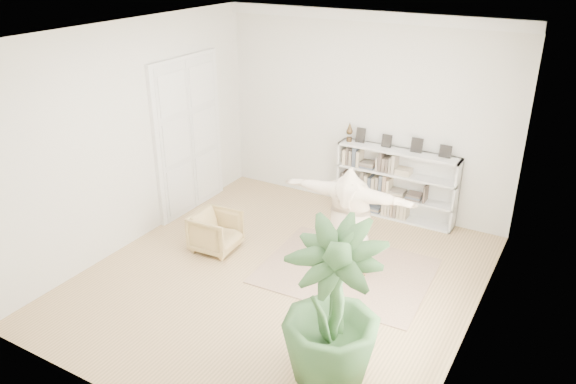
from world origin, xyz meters
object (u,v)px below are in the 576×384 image
object	(u,v)px
armchair	(216,231)
person	(349,217)
bookshelf	(396,185)
rocker_board	(346,268)
houseplant	(332,307)

from	to	relation	value
armchair	person	xyz separation A→B (m)	(2.15, 0.43, 0.62)
bookshelf	rocker_board	bearing A→B (deg)	-88.95
rocker_board	houseplant	distance (m)	2.52
bookshelf	houseplant	xyz separation A→B (m)	(0.83, -4.37, 0.36)
rocker_board	bookshelf	bearing A→B (deg)	88.39
armchair	bookshelf	bearing A→B (deg)	-43.51
person	houseplant	world-z (taller)	houseplant
rocker_board	houseplant	xyz separation A→B (m)	(0.79, -2.20, 0.93)
rocker_board	person	xyz separation A→B (m)	(0.00, 0.00, 0.88)
rocker_board	person	world-z (taller)	person
armchair	rocker_board	distance (m)	2.20
houseplant	bookshelf	bearing A→B (deg)	100.69
bookshelf	person	xyz separation A→B (m)	(0.04, -2.17, 0.31)
person	armchair	bearing A→B (deg)	8.62
bookshelf	rocker_board	xyz separation A→B (m)	(0.04, -2.17, -0.57)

